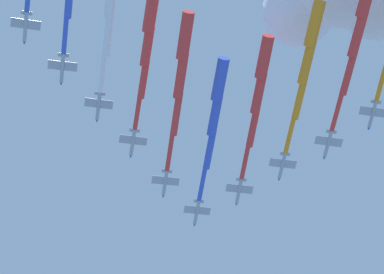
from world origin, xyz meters
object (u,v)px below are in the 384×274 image
at_px(jet_lead, 214,115).
at_px(jet_starboard_inner, 258,93).
at_px(jet_starboard_mid, 307,62).
at_px(jet_starboard_outer, 357,34).
at_px(jet_port_inner, 180,75).
at_px(jet_port_mid, 147,47).

xyz_separation_m(jet_lead, jet_starboard_inner, (-5.07, 13.89, -1.45)).
bearing_deg(jet_starboard_mid, jet_starboard_outer, 106.96).
relative_size(jet_lead, jet_starboard_mid, 0.99).
bearing_deg(jet_port_inner, jet_starboard_outer, 127.03).
bearing_deg(jet_starboard_mid, jet_starboard_inner, -73.46).
bearing_deg(jet_lead, jet_port_mid, 7.82).
bearing_deg(jet_starboard_outer, jet_port_mid, -43.78).
bearing_deg(jet_starboard_outer, jet_port_inner, -52.97).
bearing_deg(jet_port_mid, jet_port_inner, 178.29).
xyz_separation_m(jet_starboard_mid, jet_starboard_outer, (-4.73, 15.52, -2.18)).
distance_m(jet_starboard_inner, jet_starboard_mid, 16.58).
bearing_deg(jet_starboard_inner, jet_port_mid, -16.45).
relative_size(jet_starboard_inner, jet_starboard_mid, 0.97).
xyz_separation_m(jet_port_inner, jet_starboard_outer, (-30.92, 40.99, 0.10)).
distance_m(jet_lead, jet_port_inner, 17.24).
bearing_deg(jet_port_inner, jet_starboard_mid, 135.80).
distance_m(jet_port_inner, jet_port_mid, 12.69).
height_order(jet_lead, jet_port_mid, jet_port_mid).
bearing_deg(jet_starboard_outer, jet_lead, -72.23).
bearing_deg(jet_starboard_mid, jet_port_inner, -44.20).
bearing_deg(jet_starboard_inner, jet_starboard_mid, 106.54).
bearing_deg(jet_lead, jet_port_inner, 14.68).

